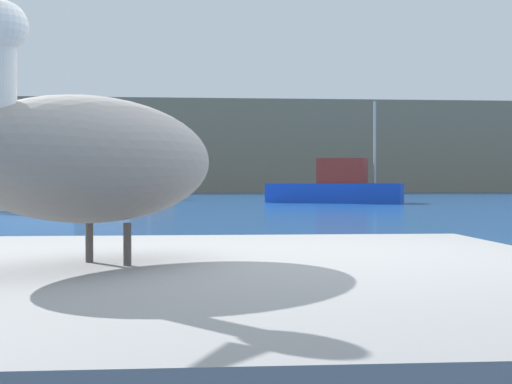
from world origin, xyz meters
The scene contains 5 objects.
hillside_backdrop centered at (0.00, 71.84, 4.67)m, with size 140.00×13.92×9.34m, color #7F755B.
pier_dock centered at (-0.97, -0.54, 0.36)m, with size 3.82×2.90×0.72m, color gray.
pelican centered at (-0.98, -0.55, 1.12)m, with size 1.17×1.32×0.90m.
fishing_boat_blue centered at (6.13, 31.16, 0.80)m, with size 7.01×4.40×5.04m.
fishing_boat_orange centered at (-5.70, 38.83, 1.04)m, with size 6.36×4.25×4.25m.
Camera 1 is at (-0.58, -3.14, 1.03)m, focal length 48.35 mm.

